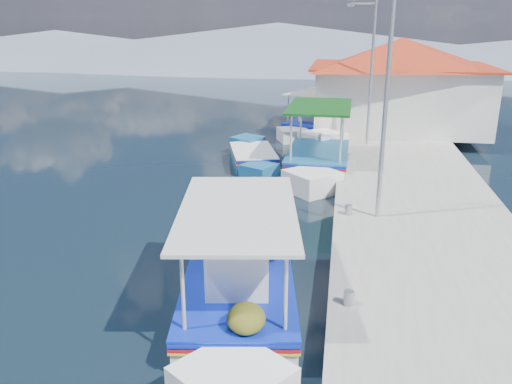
# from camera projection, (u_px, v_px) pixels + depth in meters

# --- Properties ---
(ground) EXTENTS (160.00, 160.00, 0.00)m
(ground) POSITION_uv_depth(u_px,v_px,m) (201.00, 251.00, 13.82)
(ground) COLOR black
(ground) RESTS_ON ground
(quay) EXTENTS (5.00, 44.00, 0.50)m
(quay) POSITION_uv_depth(u_px,v_px,m) (409.00, 185.00, 18.45)
(quay) COLOR #AFACA4
(quay) RESTS_ON ground
(bollards) EXTENTS (0.20, 17.20, 0.30)m
(bollards) POSITION_uv_depth(u_px,v_px,m) (348.00, 177.00, 17.95)
(bollards) COLOR #A5A8AD
(bollards) RESTS_ON quay
(main_caique) EXTENTS (3.02, 7.61, 2.54)m
(main_caique) POSITION_uv_depth(u_px,v_px,m) (240.00, 289.00, 10.88)
(main_caique) COLOR white
(main_caique) RESTS_ON ground
(caique_green_canopy) EXTENTS (2.43, 7.73, 2.89)m
(caique_green_canopy) POSITION_uv_depth(u_px,v_px,m) (318.00, 160.00, 20.99)
(caique_green_canopy) COLOR white
(caique_green_canopy) RESTS_ON ground
(caique_blue_hull) EXTENTS (2.70, 5.40, 1.00)m
(caique_blue_hull) POSITION_uv_depth(u_px,v_px,m) (254.00, 159.00, 21.74)
(caique_blue_hull) COLOR #195D96
(caique_blue_hull) RESTS_ON ground
(caique_far) EXTENTS (3.73, 6.26, 2.39)m
(caique_far) POSITION_uv_depth(u_px,v_px,m) (315.00, 124.00, 27.92)
(caique_far) COLOR white
(caique_far) RESTS_ON ground
(harbor_building) EXTENTS (10.49, 10.49, 4.40)m
(harbor_building) POSITION_uv_depth(u_px,v_px,m) (400.00, 82.00, 26.03)
(harbor_building) COLOR white
(harbor_building) RESTS_ON quay
(lamp_post_near) EXTENTS (1.21, 0.14, 6.00)m
(lamp_post_near) POSITION_uv_depth(u_px,v_px,m) (383.00, 97.00, 13.78)
(lamp_post_near) COLOR #A5A8AD
(lamp_post_near) RESTS_ON quay
(lamp_post_far) EXTENTS (1.21, 0.14, 6.00)m
(lamp_post_far) POSITION_uv_depth(u_px,v_px,m) (369.00, 66.00, 22.21)
(lamp_post_far) COLOR #A5A8AD
(lamp_post_far) RESTS_ON quay
(mountain_ridge) EXTENTS (171.40, 96.00, 5.50)m
(mountain_ridge) POSITION_uv_depth(u_px,v_px,m) (371.00, 50.00, 64.60)
(mountain_ridge) COLOR slate
(mountain_ridge) RESTS_ON ground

